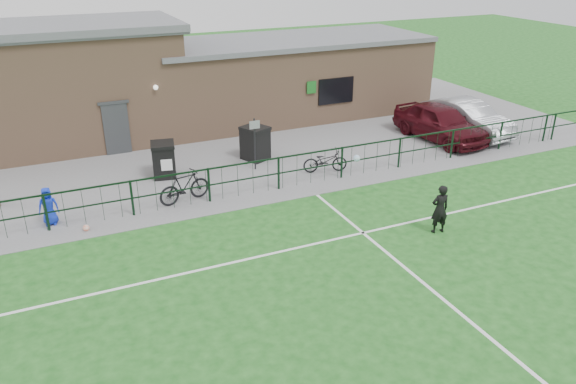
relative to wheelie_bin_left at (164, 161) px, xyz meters
name	(u,v)px	position (x,y,z in m)	size (l,w,h in m)	color
ground	(379,327)	(2.36, -10.80, -0.62)	(90.00, 90.00, 0.00)	#185119
paving_strip	(206,145)	(2.36, 2.70, -0.61)	(34.00, 13.00, 0.02)	slate
pitch_line_touch	(254,196)	(2.36, -3.00, -0.62)	(28.00, 0.10, 0.01)	white
pitch_line_mid	(302,247)	(2.36, -6.80, -0.62)	(28.00, 0.10, 0.01)	white
pitch_line_perp	(451,305)	(4.36, -10.80, -0.62)	(0.10, 16.00, 0.01)	white
perimeter_fence	(252,178)	(2.36, -2.80, -0.02)	(28.00, 0.10, 1.20)	black
wheelie_bin_left	(164,161)	(0.00, 0.00, 0.00)	(0.79, 0.90, 1.20)	black
wheelie_bin_right	(255,144)	(3.69, 0.29, 0.02)	(0.82, 0.94, 1.25)	black
sign_post	(255,144)	(3.29, -0.72, 0.40)	(0.06, 0.06, 2.00)	black
car_maroon	(440,122)	(11.85, -0.76, 0.18)	(1.85, 4.59, 1.57)	#400B12
car_silver	(467,117)	(13.50, -0.56, 0.14)	(1.57, 4.49, 1.48)	#A1A3A8
bicycle_d	(184,186)	(0.11, -2.49, -0.06)	(0.51, 1.82, 1.09)	black
bicycle_e	(325,161)	(5.57, -2.05, -0.16)	(0.58, 1.66, 0.87)	black
spectator_child	(48,206)	(-4.06, -2.38, 0.00)	(0.59, 0.38, 1.20)	#1530CB
goalkeeper_kick	(437,207)	(6.38, -7.55, 0.16)	(1.65, 3.07, 1.71)	black
ball_ground	(86,228)	(-3.13, -3.26, -0.52)	(0.20, 0.20, 0.20)	white
clubhouse	(164,81)	(1.48, 5.70, 1.60)	(24.25, 5.40, 4.96)	#A4795B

